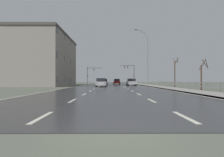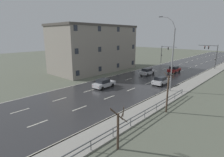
{
  "view_description": "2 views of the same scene",
  "coord_description": "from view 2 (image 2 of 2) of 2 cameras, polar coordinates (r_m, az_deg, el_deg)",
  "views": [
    {
      "loc": [
        -0.1,
        -4.69,
        1.23
      ],
      "look_at": [
        0.43,
        63.94,
        1.78
      ],
      "focal_mm": 32.86,
      "sensor_mm": 36.0,
      "label": 1
    },
    {
      "loc": [
        19.37,
        11.1,
        8.98
      ],
      "look_at": [
        0.0,
        32.13,
        1.94
      ],
      "focal_mm": 28.46,
      "sensor_mm": 36.0,
      "label": 2
    }
  ],
  "objects": [
    {
      "name": "car_distant",
      "position": [
        41.54,
        11.24,
        2.22
      ],
      "size": [
        1.84,
        4.1,
        1.57
      ],
      "rotation": [
        0.0,
        0.0,
        -0.0
      ],
      "color": "#B7B7BC",
      "rests_on": "ground"
    },
    {
      "name": "bare_tree_near",
      "position": [
        14.43,
        2.03,
        -15.82
      ],
      "size": [
        1.14,
        1.61,
        3.85
      ],
      "color": "#423328",
      "rests_on": "ground"
    },
    {
      "name": "street_lamp_midground",
      "position": [
        29.47,
        18.6,
        6.86
      ],
      "size": [
        2.81,
        0.24,
        11.84
      ],
      "color": "slate",
      "rests_on": "ground"
    },
    {
      "name": "car_near_left",
      "position": [
        30.81,
        -2.64,
        -1.56
      ],
      "size": [
        1.9,
        4.13,
        1.57
      ],
      "rotation": [
        0.0,
        0.0,
        0.02
      ],
      "color": "#B7B7BC",
      "rests_on": "ground"
    },
    {
      "name": "ground_plane",
      "position": [
        42.65,
        14.61,
        1.15
      ],
      "size": [
        160.0,
        160.0,
        0.12
      ],
      "color": "#5B6051"
    },
    {
      "name": "guardrail",
      "position": [
        16.4,
        0.35,
        -16.46
      ],
      "size": [
        0.07,
        31.18,
        1.0
      ],
      "color": "#515459",
      "rests_on": "ground"
    },
    {
      "name": "road_asphalt_strip",
      "position": [
        53.35,
        20.76,
        3.26
      ],
      "size": [
        14.0,
        120.0,
        0.03
      ],
      "color": "#303033",
      "rests_on": "ground"
    },
    {
      "name": "sidewalk_right",
      "position": [
        50.9,
        29.54,
        1.93
      ],
      "size": [
        3.0,
        120.0,
        0.12
      ],
      "color": "gray",
      "rests_on": "ground"
    },
    {
      "name": "car_near_right",
      "position": [
        45.94,
        19.31,
        2.81
      ],
      "size": [
        1.85,
        4.11,
        1.57
      ],
      "rotation": [
        0.0,
        0.0,
        0.0
      ],
      "color": "maroon",
      "rests_on": "ground"
    },
    {
      "name": "traffic_signal_right",
      "position": [
        54.99,
        29.48,
        7.29
      ],
      "size": [
        4.9,
        0.36,
        6.44
      ],
      "color": "#38383A",
      "rests_on": "ground"
    },
    {
      "name": "bare_tree_mid",
      "position": [
        21.69,
        17.46,
        -4.39
      ],
      "size": [
        1.16,
        1.42,
        5.05
      ],
      "color": "#423328",
      "rests_on": "ground"
    },
    {
      "name": "car_far_right",
      "position": [
        33.95,
        15.42,
        -0.6
      ],
      "size": [
        1.96,
        4.16,
        1.57
      ],
      "rotation": [
        0.0,
        0.0,
        0.04
      ],
      "color": "#B7B7BC",
      "rests_on": "ground"
    },
    {
      "name": "brick_building",
      "position": [
        46.22,
        -5.68,
        9.7
      ],
      "size": [
        10.81,
        21.73,
        11.37
      ],
      "color": "gray",
      "rests_on": "ground"
    },
    {
      "name": "traffic_signal_left",
      "position": [
        59.58,
        16.41,
        8.22
      ],
      "size": [
        4.99,
        0.36,
        5.61
      ],
      "color": "#38383A",
      "rests_on": "ground"
    }
  ]
}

